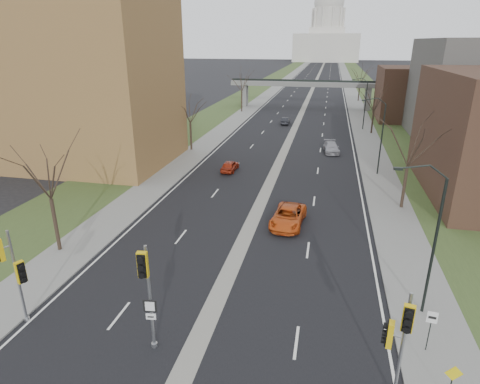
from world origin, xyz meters
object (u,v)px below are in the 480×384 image
(car_left_near, at_px, (230,166))
(car_right_mid, at_px, (331,148))
(warning_sign, at_px, (452,378))
(car_left_far, at_px, (286,121))
(signal_pole_left, at_px, (12,266))
(speed_limit_sign, at_px, (431,324))
(car_right_near, at_px, (288,216))
(signal_pole_right, at_px, (399,333))
(signal_pole_median, at_px, (146,282))

(car_left_near, height_order, car_right_mid, car_right_mid)
(warning_sign, distance_m, car_left_far, 61.96)
(warning_sign, distance_m, car_right_mid, 41.76)
(signal_pole_left, xyz_separation_m, car_right_mid, (16.16, 40.85, -2.95))
(warning_sign, xyz_separation_m, car_left_far, (-13.64, 60.43, -0.75))
(speed_limit_sign, bearing_deg, car_right_near, 128.19)
(warning_sign, relative_size, car_left_far, 0.51)
(signal_pole_left, distance_m, speed_limit_sign, 21.30)
(car_left_near, bearing_deg, warning_sign, 121.48)
(signal_pole_left, relative_size, car_left_far, 1.46)
(signal_pole_right, height_order, speed_limit_sign, signal_pole_right)
(signal_pole_right, xyz_separation_m, car_left_far, (-11.21, 60.75, -2.90))
(signal_pole_right, relative_size, car_right_mid, 1.13)
(car_left_far, distance_m, car_right_mid, 20.80)
(speed_limit_sign, bearing_deg, warning_sign, -78.83)
(signal_pole_median, bearing_deg, speed_limit_sign, 4.28)
(signal_pole_left, bearing_deg, signal_pole_median, 20.63)
(signal_pole_left, bearing_deg, car_left_near, 105.22)
(signal_pole_left, bearing_deg, signal_pole_right, 20.92)
(speed_limit_sign, relative_size, car_right_mid, 0.48)
(signal_pole_left, relative_size, signal_pole_right, 1.03)
(signal_pole_median, relative_size, car_right_mid, 1.21)
(car_left_near, relative_size, car_right_mid, 0.80)
(car_left_far, height_order, car_right_near, car_right_near)
(signal_pole_left, xyz_separation_m, signal_pole_right, (18.89, -0.91, -0.12))
(signal_pole_median, height_order, signal_pole_right, signal_pole_median)
(car_right_mid, bearing_deg, warning_sign, -89.95)
(signal_pole_right, bearing_deg, speed_limit_sign, 68.69)
(car_right_mid, bearing_deg, car_left_far, 107.01)
(signal_pole_left, height_order, car_right_near, signal_pole_left)
(signal_pole_left, distance_m, car_left_near, 29.90)
(car_left_near, height_order, car_left_far, car_left_near)
(car_left_far, bearing_deg, speed_limit_sign, 103.75)
(warning_sign, bearing_deg, car_right_near, 111.06)
(signal_pole_median, relative_size, warning_sign, 2.99)
(car_right_near, relative_size, car_right_mid, 1.14)
(signal_pole_right, relative_size, car_left_near, 1.41)
(warning_sign, xyz_separation_m, car_right_near, (-8.56, 16.48, -0.62))
(signal_pole_median, relative_size, speed_limit_sign, 2.53)
(car_right_near, bearing_deg, warning_sign, -57.95)
(car_left_near, bearing_deg, speed_limit_sign, 123.81)
(car_right_mid, bearing_deg, speed_limit_sign, -89.76)
(car_left_near, bearing_deg, signal_pole_right, 117.60)
(car_left_far, xyz_separation_m, car_right_near, (5.08, -43.95, 0.13))
(warning_sign, relative_size, car_left_near, 0.51)
(signal_pole_median, relative_size, car_left_far, 1.52)
(signal_pole_median, distance_m, warning_sign, 13.87)
(car_left_near, relative_size, car_right_near, 0.70)
(signal_pole_left, relative_size, speed_limit_sign, 2.44)
(speed_limit_sign, relative_size, car_left_far, 0.60)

